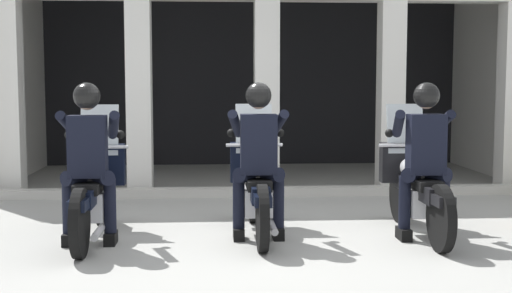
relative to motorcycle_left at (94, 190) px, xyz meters
name	(u,v)px	position (x,y,z in m)	size (l,w,h in m)	color
ground_plane	(243,191)	(1.66, 2.96, -0.50)	(80.00, 80.00, 0.00)	#999993
station_building	(257,54)	(2.00, 4.90, 1.55)	(8.40, 3.94, 3.34)	black
kerb_strip	(269,192)	(2.00, 2.49, -0.44)	(7.90, 0.24, 0.12)	#B7B5AD
motorcycle_left	(94,190)	(0.00, 0.00, 0.00)	(0.62, 2.04, 1.35)	black
police_officer_left	(88,149)	(0.00, -0.28, 0.44)	(0.63, 0.61, 1.58)	black
motorcycle_center	(257,186)	(1.66, 0.13, 0.00)	(0.62, 2.04, 1.35)	black
police_officer_center	(258,147)	(1.66, -0.16, 0.44)	(0.63, 0.61, 1.58)	black
motorcycle_right	(416,186)	(3.33, 0.00, 0.00)	(0.62, 2.04, 1.35)	black
police_officer_right	(425,147)	(3.33, -0.28, 0.44)	(0.63, 0.61, 1.58)	black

